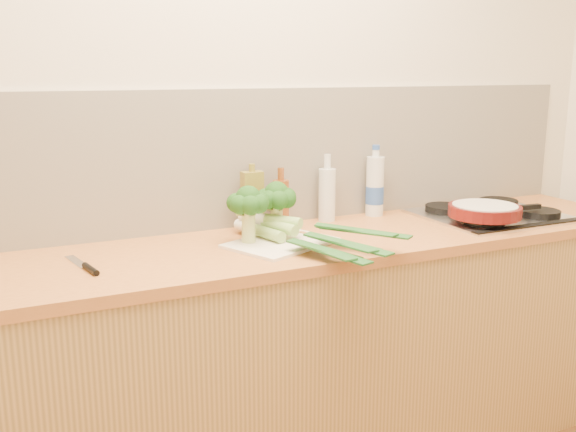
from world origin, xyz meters
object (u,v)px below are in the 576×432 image
gas_hob (492,213)px  chopping_board (281,243)px  skillet (485,211)px  chefs_knife (87,267)px

gas_hob → chopping_board: gas_hob is taller
gas_hob → skillet: 0.19m
chefs_knife → chopping_board: bearing=-10.3°
gas_hob → chefs_knife: size_ratio=2.20×
gas_hob → chopping_board: 1.00m
chefs_knife → gas_hob: bearing=-10.1°
chopping_board → chefs_knife: size_ratio=1.37×
chopping_board → chefs_knife: 0.67m
gas_hob → chefs_knife: (-1.67, -0.03, -0.01)m
gas_hob → skillet: size_ratio=1.39×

